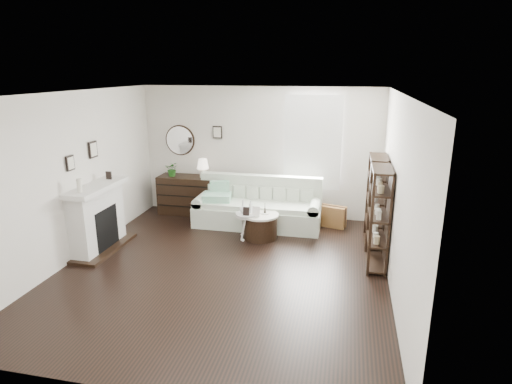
% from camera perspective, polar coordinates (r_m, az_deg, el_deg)
% --- Properties ---
extents(room, '(5.50, 5.50, 5.50)m').
position_cam_1_polar(room, '(8.76, 5.14, 6.61)').
color(room, black).
rests_on(room, ground).
extents(fireplace, '(0.50, 1.40, 1.84)m').
position_cam_1_polar(fireplace, '(7.82, -20.31, -3.50)').
color(fireplace, silver).
rests_on(fireplace, ground).
extents(shelf_unit_far, '(0.30, 0.80, 1.60)m').
position_cam_1_polar(shelf_unit_far, '(7.77, 15.67, -1.18)').
color(shelf_unit_far, black).
rests_on(shelf_unit_far, ground).
extents(shelf_unit_near, '(0.30, 0.80, 1.60)m').
position_cam_1_polar(shelf_unit_near, '(6.91, 16.04, -3.34)').
color(shelf_unit_near, black).
rests_on(shelf_unit_near, ground).
extents(sofa, '(2.49, 0.86, 0.97)m').
position_cam_1_polar(sofa, '(8.56, 0.28, -2.34)').
color(sofa, beige).
rests_on(sofa, ground).
extents(quilt, '(0.62, 0.54, 0.14)m').
position_cam_1_polar(quilt, '(8.57, -5.23, -0.66)').
color(quilt, '#299973').
rests_on(quilt, sofa).
extents(suitcase, '(0.67, 0.38, 0.42)m').
position_cam_1_polar(suitcase, '(8.65, 9.79, -3.16)').
color(suitcase, brown).
rests_on(suitcase, ground).
extents(dresser, '(1.24, 0.53, 0.82)m').
position_cam_1_polar(dresser, '(9.35, -9.04, -0.37)').
color(dresser, black).
rests_on(dresser, ground).
extents(table_lamp, '(0.33, 0.33, 0.39)m').
position_cam_1_polar(table_lamp, '(9.07, -7.09, 3.18)').
color(table_lamp, white).
rests_on(table_lamp, dresser).
extents(potted_plant, '(0.32, 0.29, 0.31)m').
position_cam_1_polar(potted_plant, '(9.28, -11.09, 3.03)').
color(potted_plant, '#1D5217').
rests_on(potted_plant, dresser).
extents(drum_table, '(0.67, 0.67, 0.47)m').
position_cam_1_polar(drum_table, '(7.93, 0.59, -4.52)').
color(drum_table, black).
rests_on(drum_table, ground).
extents(pedestal_table, '(0.41, 0.41, 0.49)m').
position_cam_1_polar(pedestal_table, '(7.81, -1.26, -3.16)').
color(pedestal_table, white).
rests_on(pedestal_table, ground).
extents(eiffel_drum, '(0.12, 0.12, 0.17)m').
position_cam_1_polar(eiffel_drum, '(7.85, 1.20, -2.27)').
color(eiffel_drum, black).
rests_on(eiffel_drum, drum_table).
extents(bottle_drum, '(0.06, 0.06, 0.27)m').
position_cam_1_polar(bottle_drum, '(7.77, -0.73, -2.09)').
color(bottle_drum, silver).
rests_on(bottle_drum, drum_table).
extents(card_frame_drum, '(0.15, 0.06, 0.19)m').
position_cam_1_polar(card_frame_drum, '(7.68, 0.00, -2.64)').
color(card_frame_drum, white).
rests_on(card_frame_drum, drum_table).
extents(eiffel_ped, '(0.11, 0.11, 0.16)m').
position_cam_1_polar(eiffel_ped, '(7.78, -0.64, -2.28)').
color(eiffel_ped, black).
rests_on(eiffel_ped, pedestal_table).
extents(flask_ped, '(0.13, 0.13, 0.25)m').
position_cam_1_polar(flask_ped, '(7.79, -1.74, -1.93)').
color(flask_ped, silver).
rests_on(flask_ped, pedestal_table).
extents(card_frame_ped, '(0.12, 0.05, 0.15)m').
position_cam_1_polar(card_frame_ped, '(7.67, -1.32, -2.59)').
color(card_frame_ped, black).
rests_on(card_frame_ped, pedestal_table).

